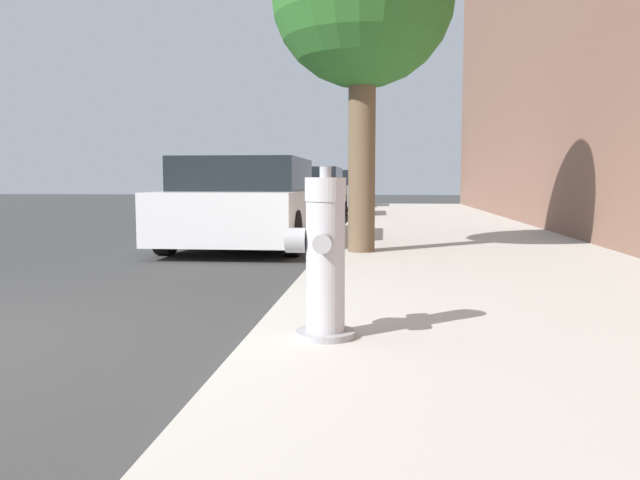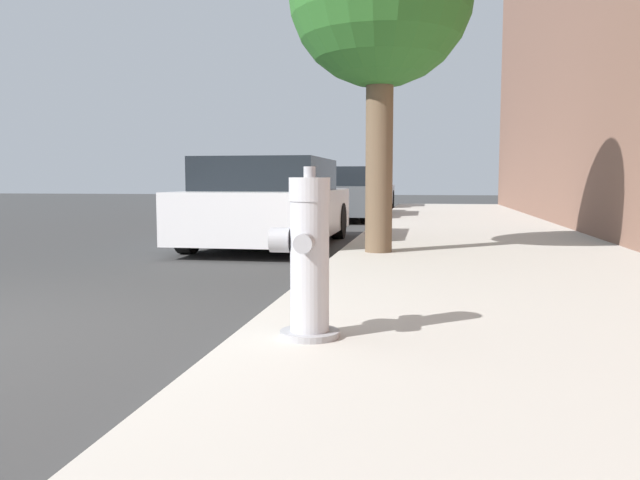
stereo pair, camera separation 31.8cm
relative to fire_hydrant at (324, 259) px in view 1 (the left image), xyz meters
name	(u,v)px [view 1 (the left image)]	position (x,y,z in m)	size (l,w,h in m)	color
sidewalk_slab	(582,359)	(1.34, -0.06, -0.49)	(3.53, 40.00, 0.13)	#B7B2A8
fire_hydrant	(324,259)	(0.00, 0.00, 0.00)	(0.38, 0.39, 0.92)	#97979C
parked_car_near	(248,204)	(-1.71, 5.87, 0.08)	(1.89, 4.08, 1.31)	silver
parked_car_mid	(307,194)	(-1.61, 12.37, 0.08)	(1.83, 4.14, 1.31)	#4C5156
parked_car_far	(331,191)	(-1.46, 17.93, 0.08)	(1.75, 3.96, 1.32)	#B7B7BC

